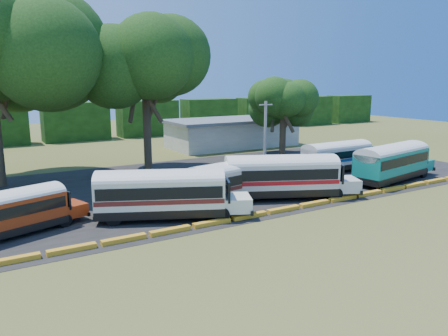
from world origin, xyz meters
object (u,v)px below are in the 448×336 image
bus_red (7,211)px  bus_teal (393,160)px  bus_cream_west (164,191)px  bus_white_red (284,174)px

bus_red → bus_teal: (32.62, -2.06, 0.39)m
bus_cream_west → bus_teal: bearing=23.1°
bus_red → bus_cream_west: bearing=-27.9°
bus_white_red → bus_teal: (12.55, -0.53, 0.03)m
bus_white_red → bus_red: bearing=-160.4°
bus_red → bus_white_red: (20.07, -1.53, 0.36)m
bus_red → bus_teal: bearing=-22.1°
bus_teal → bus_white_red: bearing=167.5°
bus_cream_west → bus_teal: 23.00m
bus_white_red → bus_cream_west: bearing=-155.7°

